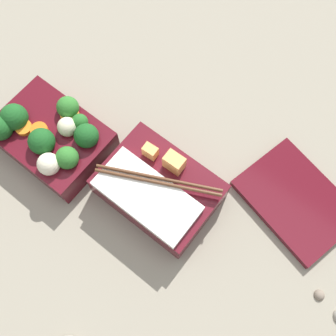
{
  "coord_description": "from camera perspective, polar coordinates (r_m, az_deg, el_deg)",
  "views": [
    {
      "loc": [
        0.23,
        -0.13,
        0.61
      ],
      "look_at": [
        0.1,
        0.04,
        0.05
      ],
      "focal_mm": 42.0,
      "sensor_mm": 36.0,
      "label": 1
    }
  ],
  "objects": [
    {
      "name": "bento_lid",
      "position": [
        0.66,
        18.04,
        -4.42
      ],
      "size": [
        0.2,
        0.16,
        0.01
      ],
      "primitive_type": "cube",
      "rotation": [
        0.0,
        0.0,
        -0.24
      ],
      "color": "#510F19",
      "rests_on": "ground_plane"
    },
    {
      "name": "bento_tray_rice",
      "position": [
        0.61,
        -1.48,
        -3.04
      ],
      "size": [
        0.18,
        0.13,
        0.08
      ],
      "color": "#510F19",
      "rests_on": "ground_plane"
    },
    {
      "name": "pebble_0",
      "position": [
        0.64,
        21.19,
        -16.8
      ],
      "size": [
        0.02,
        0.02,
        0.02
      ],
      "primitive_type": "sphere",
      "color": "#7A6B5B",
      "rests_on": "ground_plane"
    },
    {
      "name": "bento_tray_vegetable",
      "position": [
        0.66,
        -16.66,
        4.38
      ],
      "size": [
        0.18,
        0.13,
        0.08
      ],
      "color": "#510F19",
      "rests_on": "ground_plane"
    },
    {
      "name": "ground_plane",
      "position": [
        0.66,
        -8.69,
        0.75
      ],
      "size": [
        3.0,
        3.0,
        0.0
      ],
      "primitive_type": "plane",
      "color": "gray"
    }
  ]
}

